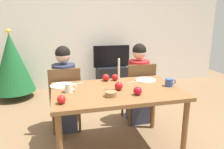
# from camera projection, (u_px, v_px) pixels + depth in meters

# --- Properties ---
(ground_plane) EXTENTS (7.68, 7.68, 0.00)m
(ground_plane) POSITION_uv_depth(u_px,v_px,m) (116.00, 149.00, 2.61)
(ground_plane) COLOR brown
(back_wall) EXTENTS (6.40, 0.10, 2.60)m
(back_wall) POSITION_uv_depth(u_px,v_px,m) (85.00, 28.00, 4.71)
(back_wall) COLOR silver
(back_wall) RESTS_ON ground
(dining_table) EXTENTS (1.40, 0.90, 0.75)m
(dining_table) POSITION_uv_depth(u_px,v_px,m) (116.00, 97.00, 2.44)
(dining_table) COLOR brown
(dining_table) RESTS_ON ground
(chair_left) EXTENTS (0.40, 0.40, 0.90)m
(chair_left) POSITION_uv_depth(u_px,v_px,m) (65.00, 95.00, 2.92)
(chair_left) COLOR brown
(chair_left) RESTS_ON ground
(chair_right) EXTENTS (0.40, 0.40, 0.90)m
(chair_right) POSITION_uv_depth(u_px,v_px,m) (139.00, 89.00, 3.17)
(chair_right) COLOR brown
(chair_right) RESTS_ON ground
(person_left_child) EXTENTS (0.30, 0.30, 1.17)m
(person_left_child) POSITION_uv_depth(u_px,v_px,m) (65.00, 91.00, 2.93)
(person_left_child) COLOR #33384C
(person_left_child) RESTS_ON ground
(person_right_child) EXTENTS (0.30, 0.30, 1.17)m
(person_right_child) POSITION_uv_depth(u_px,v_px,m) (138.00, 85.00, 3.18)
(person_right_child) COLOR #33384C
(person_right_child) RESTS_ON ground
(tv_stand) EXTENTS (0.64, 0.40, 0.48)m
(tv_stand) POSITION_uv_depth(u_px,v_px,m) (112.00, 77.00, 4.83)
(tv_stand) COLOR black
(tv_stand) RESTS_ON ground
(tv) EXTENTS (0.79, 0.05, 0.46)m
(tv) POSITION_uv_depth(u_px,v_px,m) (112.00, 56.00, 4.71)
(tv) COLOR black
(tv) RESTS_ON tv_stand
(christmas_tree) EXTENTS (0.77, 0.77, 1.32)m
(christmas_tree) POSITION_uv_depth(u_px,v_px,m) (12.00, 63.00, 4.10)
(christmas_tree) COLOR brown
(christmas_tree) RESTS_ON ground
(candle_centerpiece) EXTENTS (0.09, 0.09, 0.35)m
(candle_centerpiece) POSITION_uv_depth(u_px,v_px,m) (119.00, 84.00, 2.38)
(candle_centerpiece) COLOR red
(candle_centerpiece) RESTS_ON dining_table
(plate_left) EXTENTS (0.26, 0.26, 0.01)m
(plate_left) POSITION_uv_depth(u_px,v_px,m) (62.00, 85.00, 2.54)
(plate_left) COLOR white
(plate_left) RESTS_ON dining_table
(plate_right) EXTENTS (0.25, 0.25, 0.01)m
(plate_right) POSITION_uv_depth(u_px,v_px,m) (146.00, 80.00, 2.76)
(plate_right) COLOR white
(plate_right) RESTS_ON dining_table
(mug_left) EXTENTS (0.13, 0.08, 0.10)m
(mug_left) POSITION_uv_depth(u_px,v_px,m) (69.00, 88.00, 2.31)
(mug_left) COLOR silver
(mug_left) RESTS_ON dining_table
(mug_right) EXTENTS (0.13, 0.09, 0.09)m
(mug_right) POSITION_uv_depth(u_px,v_px,m) (169.00, 82.00, 2.52)
(mug_right) COLOR #33477F
(mug_right) RESTS_ON dining_table
(fork_left) EXTENTS (0.18, 0.04, 0.01)m
(fork_left) POSITION_uv_depth(u_px,v_px,m) (76.00, 84.00, 2.61)
(fork_left) COLOR silver
(fork_left) RESTS_ON dining_table
(fork_right) EXTENTS (0.18, 0.04, 0.01)m
(fork_right) POSITION_uv_depth(u_px,v_px,m) (134.00, 82.00, 2.68)
(fork_right) COLOR silver
(fork_right) RESTS_ON dining_table
(bowl_walnuts) EXTENTS (0.12, 0.12, 0.05)m
(bowl_walnuts) POSITION_uv_depth(u_px,v_px,m) (111.00, 94.00, 2.20)
(bowl_walnuts) COLOR olive
(bowl_walnuts) RESTS_ON dining_table
(apple_near_candle) EXTENTS (0.08, 0.08, 0.08)m
(apple_near_candle) POSITION_uv_depth(u_px,v_px,m) (115.00, 77.00, 2.75)
(apple_near_candle) COLOR #B71314
(apple_near_candle) RESTS_ON dining_table
(apple_by_left_plate) EXTENTS (0.08, 0.08, 0.08)m
(apple_by_left_plate) POSITION_uv_depth(u_px,v_px,m) (61.00, 99.00, 2.01)
(apple_by_left_plate) COLOR red
(apple_by_left_plate) RESTS_ON dining_table
(apple_by_right_mug) EXTENTS (0.09, 0.09, 0.09)m
(apple_by_right_mug) POSITION_uv_depth(u_px,v_px,m) (106.00, 78.00, 2.73)
(apple_by_right_mug) COLOR red
(apple_by_right_mug) RESTS_ON dining_table
(apple_far_edge) EXTENTS (0.09, 0.09, 0.09)m
(apple_far_edge) POSITION_uv_depth(u_px,v_px,m) (138.00, 91.00, 2.23)
(apple_far_edge) COLOR #B4101E
(apple_far_edge) RESTS_ON dining_table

